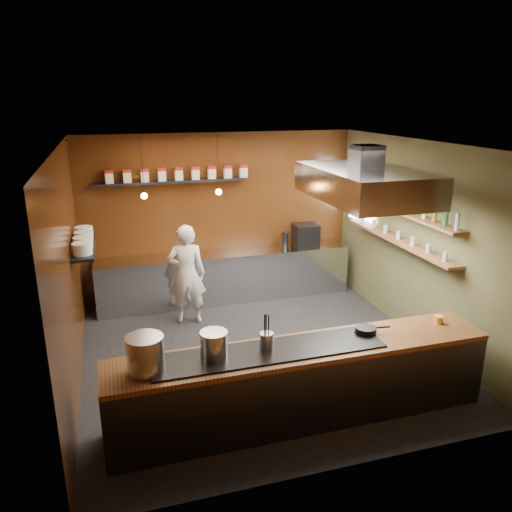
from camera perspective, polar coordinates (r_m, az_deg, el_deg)
name	(u,v)px	position (r m, az deg, el deg)	size (l,w,h in m)	color
floor	(261,353)	(7.46, 0.54, -11.04)	(5.00, 5.00, 0.00)	black
back_wall	(221,216)	(9.19, -4.07, 4.57)	(5.00, 5.00, 0.00)	#401B0B
left_wall	(69,274)	(6.60, -20.64, -1.90)	(5.00, 5.00, 0.00)	#401B0B
right_wall	(419,241)	(7.94, 18.08, 1.59)	(5.00, 5.00, 0.00)	#4D4E2C
ceiling	(261,145)	(6.56, 0.61, 12.58)	(5.00, 5.00, 0.00)	silver
window_pane	(363,195)	(9.23, 12.13, 6.81)	(1.00, 1.00, 0.00)	white
prep_counter	(226,276)	(9.18, -3.47, -2.27)	(4.60, 0.65, 0.90)	silver
pass_counter	(302,383)	(5.92, 5.25, -14.21)	(4.40, 0.72, 0.94)	#38383D
tin_shelf	(170,182)	(8.77, -9.77, 8.38)	(2.60, 0.26, 0.04)	black
plate_shelf	(84,247)	(7.53, -19.07, 1.03)	(0.30, 1.40, 0.04)	black
bottle_shelf_upper	(401,211)	(7.99, 16.21, 4.98)	(0.26, 2.80, 0.04)	#906139
bottle_shelf_lower	(398,240)	(8.10, 15.93, 1.74)	(0.26, 2.80, 0.04)	#906139
extractor_hood	(365,183)	(6.77, 12.32, 8.11)	(1.20, 2.00, 0.72)	#38383D
pendant_left	(144,193)	(8.08, -12.68, 7.07)	(0.10, 0.10, 0.95)	black
pendant_right	(219,189)	(8.25, -4.29, 7.66)	(0.10, 0.10, 0.95)	black
storage_tins	(179,174)	(8.77, -8.83, 9.30)	(2.43, 0.13, 0.22)	beige
plate_stacks	(83,240)	(7.50, -19.15, 1.76)	(0.26, 1.16, 0.16)	white
bottles	(402,202)	(7.96, 16.30, 5.96)	(0.06, 2.66, 0.24)	silver
wine_glasses	(399,235)	(8.08, 15.98, 2.32)	(0.07, 2.37, 0.13)	silver
stockpot_large	(145,354)	(5.23, -12.54, -10.85)	(0.38, 0.38, 0.37)	silver
stockpot_small	(214,344)	(5.41, -4.82, -9.97)	(0.30, 0.30, 0.28)	silver
utensil_crock	(267,341)	(5.54, 1.21, -9.71)	(0.15, 0.15, 0.20)	#B6B9BE
frying_pan	(366,330)	(6.08, 12.47, -8.23)	(0.43, 0.26, 0.06)	black
butter_jar	(439,319)	(6.61, 20.18, -6.82)	(0.11, 0.11, 0.09)	yellow
espresso_machine	(306,235)	(9.36, 5.70, 2.35)	(0.44, 0.41, 0.44)	black
chef	(187,274)	(8.19, -7.91, -2.08)	(0.61, 0.40, 1.67)	white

